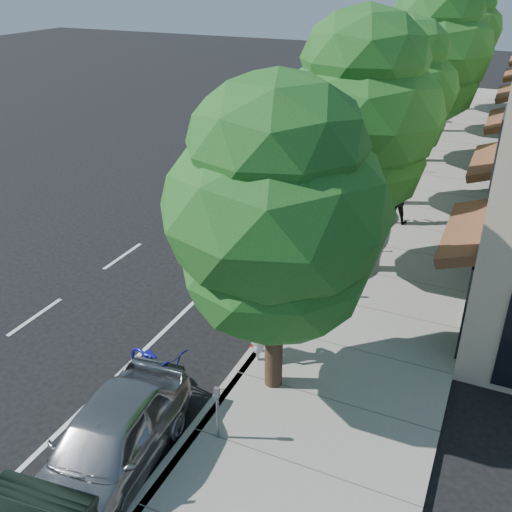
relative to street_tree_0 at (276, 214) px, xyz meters
The scene contains 18 objects.
ground 4.84m from the street_tree_0, 114.23° to the left, with size 120.00×120.00×0.00m, color black.
sidewalk 10.95m from the street_tree_0, 82.03° to the left, with size 4.60×56.00×0.15m, color gray.
curb 10.90m from the street_tree_0, 95.14° to the left, with size 0.30×56.00×0.15m, color #9E998E.
curb_red_segment 5.27m from the street_tree_0, 106.70° to the left, with size 0.32×4.00×0.15m, color maroon.
street_tree_0 is the anchor object (origin of this frame).
street_tree_1 6.02m from the street_tree_0, 90.00° to the left, with size 4.61×4.61×7.81m.
street_tree_2 12.00m from the street_tree_0, 90.00° to the left, with size 3.97×3.97×7.14m.
street_tree_3 18.02m from the street_tree_0, 90.00° to the left, with size 5.32×5.32×8.28m.
street_tree_4 24.00m from the street_tree_0, 90.00° to the left, with size 4.31×4.31×7.61m.
street_tree_5 30.01m from the street_tree_0, 90.00° to the left, with size 4.61×4.61×7.87m.
cyclist 3.46m from the street_tree_0, 128.13° to the left, with size 0.74×0.49×2.03m, color white.
bicycle 4.56m from the street_tree_0, 157.47° to the right, with size 0.72×2.06×1.08m, color navy.
silver_suv 8.42m from the street_tree_0, 103.58° to the left, with size 3.08×6.69×1.86m, color #98989C.
dark_sedan 12.27m from the street_tree_0, 105.34° to the left, with size 1.42×4.07×1.34m, color black.
white_pickup 23.34m from the street_tree_0, 94.85° to the left, with size 2.36×5.82×1.69m, color silver.
dark_suv_far 29.81m from the street_tree_0, 94.23° to the left, with size 1.84×4.57×1.56m, color black.
near_car_a 5.33m from the street_tree_0, 117.92° to the right, with size 1.77×4.40×1.50m, color #9D9DA1.
pedestrian 10.74m from the street_tree_0, 86.79° to the left, with size 0.85×0.67×1.76m, color black.
Camera 1 is at (4.76, -11.45, 8.66)m, focal length 40.00 mm.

